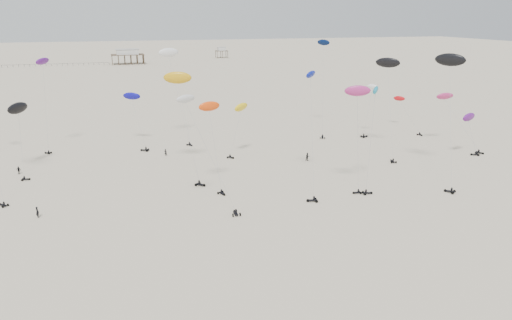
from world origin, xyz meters
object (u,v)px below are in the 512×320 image
object	(u,v)px
pavilion_small	(222,53)
spectator_0	(38,217)
rig_9	(358,105)
rig_0	(212,125)
pavilion_main	(128,58)
rig_4	(171,63)

from	to	relation	value
pavilion_small	spectator_0	distance (m)	306.65
rig_9	spectator_0	distance (m)	57.62
rig_0	spectator_0	distance (m)	33.31
pavilion_main	rig_4	xyz separation A→B (m)	(1.64, -214.22, 15.81)
rig_0	spectator_0	bearing A→B (deg)	-10.00
rig_4	rig_9	distance (m)	56.82
pavilion_small	rig_4	size ratio (longest dim) A/B	0.37
pavilion_main	rig_9	xyz separation A→B (m)	(28.25, -264.29, 12.07)
rig_0	rig_9	world-z (taller)	rig_9
pavilion_small	spectator_0	bearing A→B (deg)	-108.43
rig_0	pavilion_small	bearing A→B (deg)	-123.40
rig_4	pavilion_small	bearing A→B (deg)	-131.96
pavilion_small	spectator_0	size ratio (longest dim) A/B	4.09
rig_0	pavilion_main	bearing A→B (deg)	-109.49
rig_0	rig_4	bearing A→B (deg)	-107.64
pavilion_main	pavilion_small	xyz separation A→B (m)	(70.00, 30.00, -0.74)
rig_4	spectator_0	world-z (taller)	rig_4
rig_0	rig_9	size ratio (longest dim) A/B	0.83
rig_4	spectator_0	size ratio (longest dim) A/B	10.99
rig_9	pavilion_small	bearing A→B (deg)	-5.83
pavilion_main	rig_4	size ratio (longest dim) A/B	0.87
pavilion_small	rig_4	bearing A→B (deg)	-105.64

